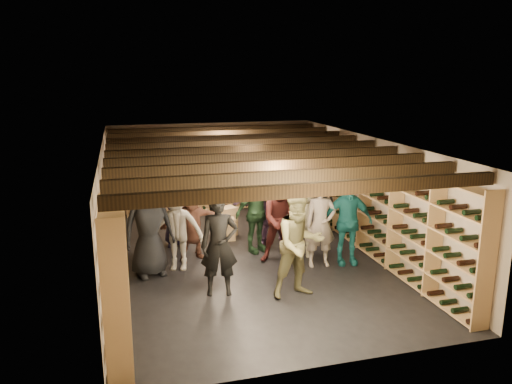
{
  "coord_description": "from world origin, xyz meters",
  "views": [
    {
      "loc": [
        -2.39,
        -9.36,
        3.74
      ],
      "look_at": [
        0.21,
        0.2,
        1.35
      ],
      "focal_mm": 35.0,
      "sensor_mm": 36.0,
      "label": 1
    }
  ],
  "objects_px": {
    "person_12": "(319,198)",
    "person_2": "(299,244)",
    "person_5": "(192,223)",
    "person_1": "(219,245)",
    "person_6": "(177,211)",
    "crate_stack_left": "(226,222)",
    "person_3": "(305,219)",
    "person_8": "(282,219)",
    "person_7": "(321,224)",
    "person_10": "(256,213)",
    "crate_loose": "(271,212)",
    "person_4": "(347,222)",
    "person_9": "(177,228)",
    "person_0": "(149,226)",
    "person_11": "(273,205)",
    "crate_stack_right": "(223,229)"
  },
  "relations": [
    {
      "from": "person_2",
      "to": "person_8",
      "type": "bearing_deg",
      "value": 75.97
    },
    {
      "from": "person_5",
      "to": "crate_stack_right",
      "type": "bearing_deg",
      "value": 34.56
    },
    {
      "from": "crate_stack_left",
      "to": "person_5",
      "type": "height_order",
      "value": "person_5"
    },
    {
      "from": "crate_loose",
      "to": "person_10",
      "type": "xyz_separation_m",
      "value": [
        -1.11,
        -2.53,
        0.76
      ]
    },
    {
      "from": "person_4",
      "to": "person_9",
      "type": "distance_m",
      "value": 3.32
    },
    {
      "from": "person_3",
      "to": "person_8",
      "type": "bearing_deg",
      "value": -156.3
    },
    {
      "from": "person_5",
      "to": "person_6",
      "type": "xyz_separation_m",
      "value": [
        -0.19,
        0.95,
        0.01
      ]
    },
    {
      "from": "crate_loose",
      "to": "person_5",
      "type": "height_order",
      "value": "person_5"
    },
    {
      "from": "person_7",
      "to": "person_10",
      "type": "bearing_deg",
      "value": 137.82
    },
    {
      "from": "person_2",
      "to": "crate_stack_left",
      "type": "bearing_deg",
      "value": 92.48
    },
    {
      "from": "person_3",
      "to": "crate_stack_left",
      "type": "bearing_deg",
      "value": 136.18
    },
    {
      "from": "person_7",
      "to": "crate_stack_left",
      "type": "bearing_deg",
      "value": 126.85
    },
    {
      "from": "person_4",
      "to": "crate_stack_left",
      "type": "bearing_deg",
      "value": 138.66
    },
    {
      "from": "crate_stack_right",
      "to": "person_11",
      "type": "bearing_deg",
      "value": -32.87
    },
    {
      "from": "crate_stack_left",
      "to": "person_1",
      "type": "bearing_deg",
      "value": -103.78
    },
    {
      "from": "person_12",
      "to": "person_2",
      "type": "bearing_deg",
      "value": -127.03
    },
    {
      "from": "person_0",
      "to": "person_1",
      "type": "height_order",
      "value": "person_0"
    },
    {
      "from": "person_11",
      "to": "person_9",
      "type": "bearing_deg",
      "value": -138.58
    },
    {
      "from": "crate_stack_left",
      "to": "person_8",
      "type": "relative_size",
      "value": 0.38
    },
    {
      "from": "person_0",
      "to": "person_10",
      "type": "xyz_separation_m",
      "value": [
        2.24,
        0.69,
        -0.1
      ]
    },
    {
      "from": "person_5",
      "to": "person_12",
      "type": "height_order",
      "value": "person_12"
    },
    {
      "from": "crate_stack_left",
      "to": "person_10",
      "type": "height_order",
      "value": "person_10"
    },
    {
      "from": "person_3",
      "to": "person_8",
      "type": "distance_m",
      "value": 0.55
    },
    {
      "from": "person_5",
      "to": "person_4",
      "type": "bearing_deg",
      "value": -35.06
    },
    {
      "from": "person_7",
      "to": "person_6",
      "type": "bearing_deg",
      "value": 148.51
    },
    {
      "from": "crate_stack_right",
      "to": "person_6",
      "type": "bearing_deg",
      "value": -174.4
    },
    {
      "from": "person_0",
      "to": "person_11",
      "type": "relative_size",
      "value": 1.04
    },
    {
      "from": "person_8",
      "to": "crate_stack_right",
      "type": "bearing_deg",
      "value": 129.02
    },
    {
      "from": "person_6",
      "to": "crate_stack_right",
      "type": "bearing_deg",
      "value": 21.6
    },
    {
      "from": "person_3",
      "to": "person_9",
      "type": "xyz_separation_m",
      "value": [
        -2.6,
        0.0,
        0.03
      ]
    },
    {
      "from": "person_1",
      "to": "person_6",
      "type": "xyz_separation_m",
      "value": [
        -0.42,
        2.68,
        -0.1
      ]
    },
    {
      "from": "person_11",
      "to": "person_1",
      "type": "bearing_deg",
      "value": -106.9
    },
    {
      "from": "person_0",
      "to": "person_4",
      "type": "relative_size",
      "value": 1.1
    },
    {
      "from": "crate_stack_left",
      "to": "crate_loose",
      "type": "height_order",
      "value": "crate_stack_left"
    },
    {
      "from": "crate_stack_right",
      "to": "crate_loose",
      "type": "xyz_separation_m",
      "value": [
        1.63,
        1.61,
        -0.17
      ]
    },
    {
      "from": "person_5",
      "to": "person_11",
      "type": "distance_m",
      "value": 1.89
    },
    {
      "from": "person_2",
      "to": "person_3",
      "type": "xyz_separation_m",
      "value": [
        0.75,
        1.71,
        -0.11
      ]
    },
    {
      "from": "person_6",
      "to": "person_12",
      "type": "relative_size",
      "value": 0.93
    },
    {
      "from": "person_1",
      "to": "person_11",
      "type": "bearing_deg",
      "value": 61.06
    },
    {
      "from": "crate_loose",
      "to": "person_5",
      "type": "bearing_deg",
      "value": -133.05
    },
    {
      "from": "person_0",
      "to": "person_12",
      "type": "distance_m",
      "value": 4.35
    },
    {
      "from": "person_7",
      "to": "person_10",
      "type": "xyz_separation_m",
      "value": [
        -1.01,
        1.1,
        -0.0
      ]
    },
    {
      "from": "person_12",
      "to": "person_1",
      "type": "bearing_deg",
      "value": -146.25
    },
    {
      "from": "person_3",
      "to": "person_10",
      "type": "distance_m",
      "value": 1.05
    },
    {
      "from": "person_9",
      "to": "person_2",
      "type": "bearing_deg",
      "value": -25.46
    },
    {
      "from": "crate_stack_left",
      "to": "person_3",
      "type": "relative_size",
      "value": 0.42
    },
    {
      "from": "crate_stack_left",
      "to": "person_3",
      "type": "xyz_separation_m",
      "value": [
        1.28,
        -1.76,
        0.47
      ]
    },
    {
      "from": "crate_loose",
      "to": "person_5",
      "type": "xyz_separation_m",
      "value": [
        -2.49,
        -2.66,
        0.69
      ]
    },
    {
      "from": "person_10",
      "to": "person_12",
      "type": "distance_m",
      "value": 2.02
    },
    {
      "from": "crate_loose",
      "to": "person_1",
      "type": "distance_m",
      "value": 5.0
    }
  ]
}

